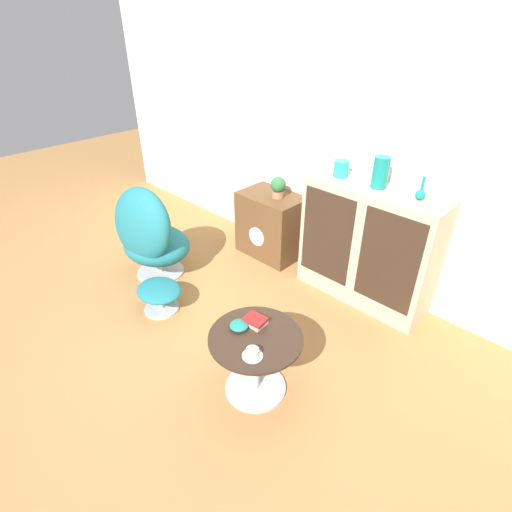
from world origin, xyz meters
The scene contains 14 objects.
ground_plane centered at (0.00, 0.00, 0.00)m, with size 12.00×12.00×0.00m, color #A87542.
wall_back centered at (0.00, 1.60, 1.30)m, with size 6.40×0.06×2.60m.
sideboard centered at (0.54, 1.38, 0.51)m, with size 1.12×0.40×1.02m.
tv_console centered at (-0.52, 1.36, 0.32)m, with size 0.63×0.43×0.65m.
egg_chair centered at (-1.02, 0.28, 0.44)m, with size 0.75×0.70×0.93m.
ottoman centered at (-0.56, 0.03, 0.17)m, with size 0.41×0.34×0.24m.
coffee_table centered at (0.60, -0.01, 0.30)m, with size 0.59×0.59×0.47m.
vase_leftmost centered at (0.20, 1.38, 1.09)m, with size 0.12×0.12×0.13m.
vase_inner_left centered at (0.54, 1.38, 1.14)m, with size 0.12×0.12×0.24m.
vase_inner_right centered at (0.87, 1.38, 1.07)m, with size 0.07×0.07×0.17m.
potted_plant centered at (-0.45, 1.36, 0.76)m, with size 0.15×0.15×0.20m.
teacup centered at (0.70, -0.14, 0.49)m, with size 0.12×0.12×0.05m.
book_stack centered at (0.51, 0.07, 0.49)m, with size 0.15×0.13×0.05m.
bowl centered at (0.46, -0.03, 0.49)m, with size 0.12×0.12×0.04m.
Camera 1 is at (1.87, -1.32, 2.19)m, focal length 28.00 mm.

